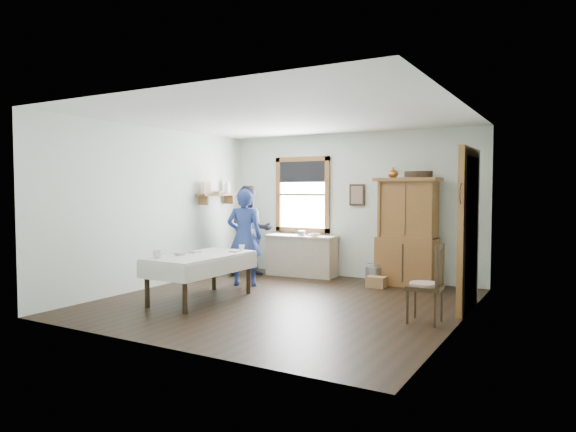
{
  "coord_description": "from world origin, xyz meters",
  "views": [
    {
      "loc": [
        3.76,
        -6.44,
        1.66
      ],
      "look_at": [
        -0.09,
        0.3,
        1.25
      ],
      "focal_mm": 32.0,
      "sensor_mm": 36.0,
      "label": 1
    }
  ],
  "objects_px": {
    "spindle_chair": "(425,283)",
    "dining_table": "(201,278)",
    "china_hutch": "(407,232)",
    "wicker_basket": "(377,282)",
    "woman_blue": "(244,241)",
    "work_counter": "(302,255)",
    "figure_dark": "(250,234)",
    "pail": "(374,275)"
  },
  "relations": [
    {
      "from": "wicker_basket",
      "to": "dining_table",
      "type": "bearing_deg",
      "value": -130.41
    },
    {
      "from": "pail",
      "to": "figure_dark",
      "type": "xyz_separation_m",
      "value": [
        -2.38,
        -0.3,
        0.64
      ]
    },
    {
      "from": "spindle_chair",
      "to": "wicker_basket",
      "type": "height_order",
      "value": "spindle_chair"
    },
    {
      "from": "spindle_chair",
      "to": "woman_blue",
      "type": "distance_m",
      "value": 3.49
    },
    {
      "from": "wicker_basket",
      "to": "woman_blue",
      "type": "distance_m",
      "value": 2.35
    },
    {
      "from": "wicker_basket",
      "to": "figure_dark",
      "type": "xyz_separation_m",
      "value": [
        -2.52,
        -0.05,
        0.71
      ]
    },
    {
      "from": "figure_dark",
      "to": "wicker_basket",
      "type": "bearing_deg",
      "value": -37.73
    },
    {
      "from": "dining_table",
      "to": "figure_dark",
      "type": "relative_size",
      "value": 1.08
    },
    {
      "from": "work_counter",
      "to": "figure_dark",
      "type": "height_order",
      "value": "figure_dark"
    },
    {
      "from": "china_hutch",
      "to": "figure_dark",
      "type": "height_order",
      "value": "china_hutch"
    },
    {
      "from": "spindle_chair",
      "to": "figure_dark",
      "type": "bearing_deg",
      "value": 150.32
    },
    {
      "from": "china_hutch",
      "to": "wicker_basket",
      "type": "distance_m",
      "value": 1.01
    },
    {
      "from": "china_hutch",
      "to": "dining_table",
      "type": "distance_m",
      "value": 3.6
    },
    {
      "from": "wicker_basket",
      "to": "china_hutch",
      "type": "bearing_deg",
      "value": 48.96
    },
    {
      "from": "woman_blue",
      "to": "china_hutch",
      "type": "bearing_deg",
      "value": -172.93
    },
    {
      "from": "dining_table",
      "to": "wicker_basket",
      "type": "relative_size",
      "value": 5.45
    },
    {
      "from": "china_hutch",
      "to": "pail",
      "type": "relative_size",
      "value": 6.01
    },
    {
      "from": "china_hutch",
      "to": "dining_table",
      "type": "relative_size",
      "value": 1.08
    },
    {
      "from": "work_counter",
      "to": "woman_blue",
      "type": "distance_m",
      "value": 1.47
    },
    {
      "from": "wicker_basket",
      "to": "woman_blue",
      "type": "height_order",
      "value": "woman_blue"
    },
    {
      "from": "woman_blue",
      "to": "figure_dark",
      "type": "relative_size",
      "value": 0.97
    },
    {
      "from": "spindle_chair",
      "to": "dining_table",
      "type": "bearing_deg",
      "value": -177.51
    },
    {
      "from": "work_counter",
      "to": "dining_table",
      "type": "distance_m",
      "value": 2.69
    },
    {
      "from": "spindle_chair",
      "to": "pail",
      "type": "relative_size",
      "value": 3.21
    },
    {
      "from": "work_counter",
      "to": "dining_table",
      "type": "height_order",
      "value": "work_counter"
    },
    {
      "from": "china_hutch",
      "to": "dining_table",
      "type": "xyz_separation_m",
      "value": [
        -2.31,
        -2.7,
        -0.58
      ]
    },
    {
      "from": "china_hutch",
      "to": "wicker_basket",
      "type": "bearing_deg",
      "value": -127.98
    },
    {
      "from": "work_counter",
      "to": "spindle_chair",
      "type": "distance_m",
      "value": 3.76
    },
    {
      "from": "work_counter",
      "to": "dining_table",
      "type": "relative_size",
      "value": 0.79
    },
    {
      "from": "dining_table",
      "to": "figure_dark",
      "type": "bearing_deg",
      "value": 105.2
    },
    {
      "from": "china_hutch",
      "to": "figure_dark",
      "type": "bearing_deg",
      "value": -167.41
    },
    {
      "from": "china_hutch",
      "to": "spindle_chair",
      "type": "distance_m",
      "value": 2.54
    },
    {
      "from": "dining_table",
      "to": "woman_blue",
      "type": "bearing_deg",
      "value": 94.98
    },
    {
      "from": "dining_table",
      "to": "spindle_chair",
      "type": "height_order",
      "value": "spindle_chair"
    },
    {
      "from": "work_counter",
      "to": "china_hutch",
      "type": "relative_size",
      "value": 0.73
    },
    {
      "from": "pail",
      "to": "wicker_basket",
      "type": "height_order",
      "value": "pail"
    },
    {
      "from": "pail",
      "to": "wicker_basket",
      "type": "distance_m",
      "value": 0.3
    },
    {
      "from": "spindle_chair",
      "to": "china_hutch",
      "type": "bearing_deg",
      "value": 107.69
    },
    {
      "from": "wicker_basket",
      "to": "woman_blue",
      "type": "xyz_separation_m",
      "value": [
        -2.04,
        -0.95,
        0.68
      ]
    },
    {
      "from": "china_hutch",
      "to": "woman_blue",
      "type": "distance_m",
      "value": 2.79
    },
    {
      "from": "work_counter",
      "to": "china_hutch",
      "type": "xyz_separation_m",
      "value": [
        2.04,
        0.02,
        0.54
      ]
    },
    {
      "from": "woman_blue",
      "to": "dining_table",
      "type": "bearing_deg",
      "value": 72.18
    }
  ]
}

